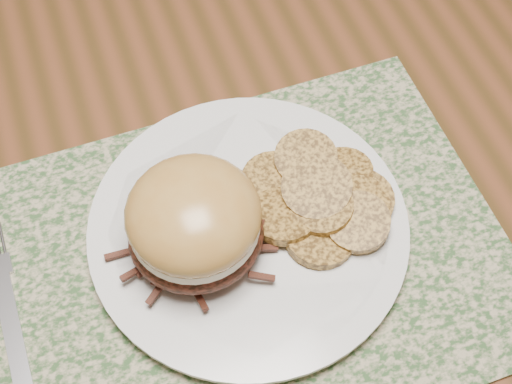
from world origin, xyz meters
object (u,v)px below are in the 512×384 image
dining_table (251,78)px  pork_sandwich (194,223)px  dinner_plate (248,228)px  fork (9,313)px

dining_table → pork_sandwich: bearing=-118.8°
dinner_plate → dining_table: bearing=70.2°
dining_table → pork_sandwich: size_ratio=12.44×
dinner_plate → fork: dinner_plate is taller
dining_table → pork_sandwich: pork_sandwich is taller
dining_table → dinner_plate: size_ratio=5.77×
dining_table → dinner_plate: dinner_plate is taller
pork_sandwich → fork: bearing=-175.3°
dining_table → fork: size_ratio=8.41×
dining_table → fork: (-0.29, -0.24, 0.09)m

